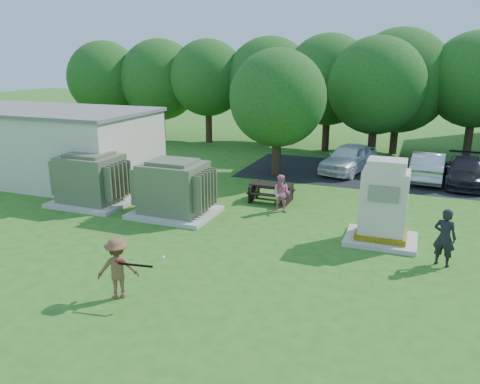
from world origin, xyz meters
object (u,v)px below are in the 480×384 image
at_px(picnic_table, 271,191).
at_px(car_dark, 465,171).
at_px(car_white, 349,158).
at_px(person_at_picnic, 282,194).
at_px(transformer_right, 174,189).
at_px(person_by_generator, 445,237).
at_px(batter, 118,268).
at_px(car_silver_a, 428,166).
at_px(generator_cabinet, 384,206).
at_px(transformer_left, 91,180).

bearing_deg(picnic_table, car_dark, 37.38).
bearing_deg(car_white, person_at_picnic, -85.20).
relative_size(transformer_right, person_by_generator, 1.79).
distance_m(person_by_generator, person_at_picnic, 6.25).
bearing_deg(person_by_generator, car_dark, -79.14).
bearing_deg(batter, transformer_right, -103.09).
distance_m(transformer_right, car_silver_a, 12.42).
relative_size(batter, car_white, 0.36).
bearing_deg(generator_cabinet, transformer_right, -179.71).
relative_size(person_at_picnic, car_silver_a, 0.35).
xyz_separation_m(transformer_right, car_dark, (10.35, 8.59, -0.35)).
height_order(car_white, car_dark, car_white).
relative_size(picnic_table, car_dark, 0.40).
bearing_deg(transformer_left, generator_cabinet, 0.20).
height_order(picnic_table, car_silver_a, car_silver_a).
bearing_deg(car_white, transformer_left, -118.32).
relative_size(car_silver_a, car_dark, 0.96).
bearing_deg(batter, generator_cabinet, -162.68).
bearing_deg(person_by_generator, generator_cabinet, -16.78).
xyz_separation_m(picnic_table, car_white, (2.16, 6.20, 0.27)).
xyz_separation_m(transformer_right, picnic_table, (2.85, 2.86, -0.52)).
bearing_deg(picnic_table, transformer_right, -134.93).
relative_size(transformer_left, car_dark, 0.71).
height_order(car_white, car_silver_a, car_white).
height_order(transformer_left, car_white, transformer_left).
relative_size(person_by_generator, car_dark, 0.39).
distance_m(transformer_right, car_dark, 13.45).
height_order(transformer_right, picnic_table, transformer_right).
bearing_deg(picnic_table, person_at_picnic, -56.52).
relative_size(generator_cabinet, car_dark, 0.63).
height_order(generator_cabinet, person_by_generator, generator_cabinet).
distance_m(transformer_left, car_silver_a, 15.25).
height_order(transformer_left, person_at_picnic, transformer_left).
distance_m(generator_cabinet, picnic_table, 5.40).
relative_size(transformer_right, picnic_table, 1.78).
relative_size(person_by_generator, person_at_picnic, 1.16).
xyz_separation_m(generator_cabinet, car_dark, (2.95, 8.55, -0.55)).
xyz_separation_m(transformer_left, car_dark, (14.05, 8.59, -0.35)).
bearing_deg(car_silver_a, person_at_picnic, 57.35).
bearing_deg(person_at_picnic, person_by_generator, -23.56).
height_order(batter, car_silver_a, batter).
relative_size(batter, car_silver_a, 0.37).
xyz_separation_m(transformer_left, car_silver_a, (12.45, 8.81, -0.30)).
height_order(person_at_picnic, car_white, car_white).
distance_m(transformer_left, batter, 8.08).
bearing_deg(car_dark, generator_cabinet, -107.35).
xyz_separation_m(person_at_picnic, car_silver_a, (5.13, 7.10, -0.04)).
relative_size(batter, person_by_generator, 0.92).
xyz_separation_m(picnic_table, person_by_generator, (6.31, -4.04, 0.39)).
distance_m(transformer_right, batter, 6.22).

